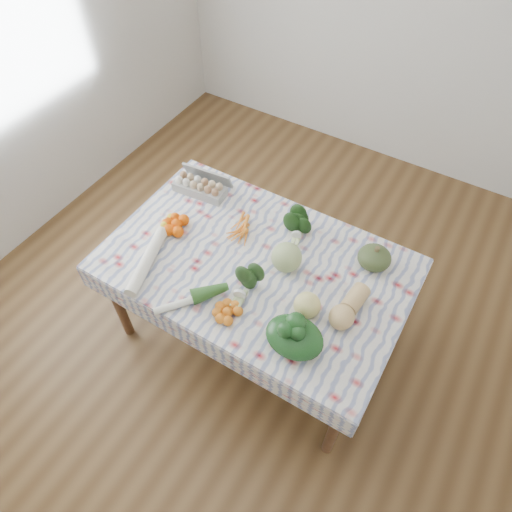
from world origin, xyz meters
The scene contains 16 objects.
ground centered at (0.00, 0.00, 0.00)m, with size 4.50×4.50×0.00m, color #53371C.
dining_table centered at (0.00, 0.00, 0.68)m, with size 1.60×1.00×0.75m.
tablecloth centered at (0.00, 0.00, 0.76)m, with size 1.66×1.06×0.01m, color white.
egg_carton centered at (-0.59, 0.30, 0.81)m, with size 0.33×0.13×0.09m, color #A3A39E.
carrot_bunch centered at (-0.18, 0.15, 0.78)m, with size 0.19×0.17×0.03m, color orange.
kale_bunch centered at (0.09, 0.31, 0.83)m, with size 0.16×0.14×0.14m, color #153410.
kabocha_squash centered at (0.55, 0.32, 0.82)m, with size 0.18×0.18×0.12m, color #3F4F28.
cabbage centered at (0.15, 0.06, 0.84)m, with size 0.16×0.16×0.16m, color #A3B972.
butternut_squash centered at (0.56, -0.04, 0.83)m, with size 0.13×0.27×0.13m, color tan.
orange_cluster centered at (-0.53, -0.02, 0.80)m, with size 0.22×0.22×0.07m, color #F45403.
broccoli centered at (0.04, -0.20, 0.82)m, with size 0.16×0.16×0.12m, color #22411A.
mandarin_cluster centered at (0.05, -0.36, 0.79)m, with size 0.18×0.18×0.05m, color orange.
grapefruit centered at (0.38, -0.14, 0.83)m, with size 0.14×0.14×0.14m, color #E7DA7A.
spinach_bag centered at (0.41, -0.33, 0.82)m, with size 0.29×0.23×0.13m, color #143815.
daikon centered at (-0.50, -0.31, 0.80)m, with size 0.07×0.07×0.47m, color white.
leek centered at (-0.15, -0.40, 0.78)m, with size 0.04×0.04×0.38m, color white.
Camera 1 is at (0.80, -1.33, 2.74)m, focal length 32.00 mm.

